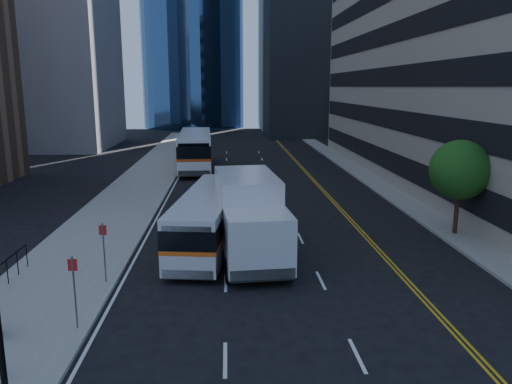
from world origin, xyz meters
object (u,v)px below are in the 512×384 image
Objects in this scene: street_tree at (460,170)px; box_truck at (249,216)px; bus_front at (209,217)px; bus_rear at (195,149)px.

street_tree is 11.82m from box_truck.
bus_rear is at bearing 102.39° from bus_front.
street_tree is at bearing 8.79° from box_truck.
box_truck is at bearing -83.53° from bus_rear.
box_truck is (1.99, -1.77, 0.50)m from bus_front.
street_tree is at bearing 11.71° from bus_front.
box_truck is at bearing -166.21° from street_tree.
street_tree reaches higher than box_truck.
bus_front is 2.71m from box_truck.
street_tree reaches higher than bus_rear.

